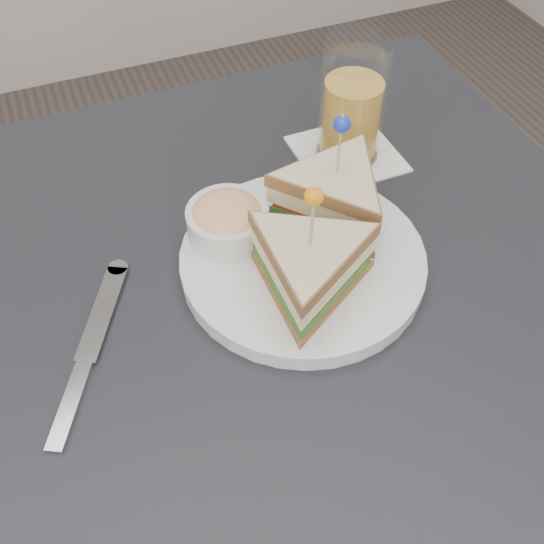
# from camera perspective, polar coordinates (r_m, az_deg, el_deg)

# --- Properties ---
(table) EXTENTS (0.80, 0.80, 0.75)m
(table) POSITION_cam_1_polar(r_m,az_deg,el_deg) (0.63, -0.51, -8.32)
(table) COLOR black
(table) RESTS_ON ground
(plate_meal) EXTENTS (0.27, 0.26, 0.14)m
(plate_meal) POSITION_cam_1_polar(r_m,az_deg,el_deg) (0.58, 3.43, 3.48)
(plate_meal) COLOR silver
(plate_meal) RESTS_ON table
(cutlery_knife) EXTENTS (0.11, 0.19, 0.01)m
(cutlery_knife) POSITION_cam_1_polar(r_m,az_deg,el_deg) (0.57, -16.94, -7.39)
(cutlery_knife) COLOR silver
(cutlery_knife) RESTS_ON table
(drink_set) EXTENTS (0.12, 0.12, 0.15)m
(drink_set) POSITION_cam_1_polar(r_m,az_deg,el_deg) (0.70, 7.53, 15.03)
(drink_set) COLOR white
(drink_set) RESTS_ON table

